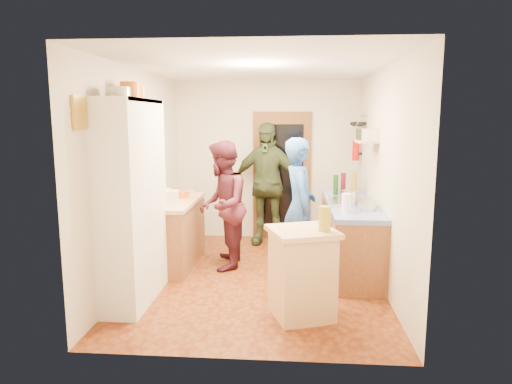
# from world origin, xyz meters

# --- Properties ---
(floor) EXTENTS (3.00, 4.00, 0.02)m
(floor) POSITION_xyz_m (0.00, 0.00, -0.01)
(floor) COLOR brown
(floor) RESTS_ON ground
(ceiling) EXTENTS (3.00, 4.00, 0.02)m
(ceiling) POSITION_xyz_m (0.00, 0.00, 2.61)
(ceiling) COLOR silver
(ceiling) RESTS_ON ground
(wall_back) EXTENTS (3.00, 0.02, 2.60)m
(wall_back) POSITION_xyz_m (0.00, 2.01, 1.30)
(wall_back) COLOR beige
(wall_back) RESTS_ON ground
(wall_front) EXTENTS (3.00, 0.02, 2.60)m
(wall_front) POSITION_xyz_m (0.00, -2.01, 1.30)
(wall_front) COLOR beige
(wall_front) RESTS_ON ground
(wall_left) EXTENTS (0.02, 4.00, 2.60)m
(wall_left) POSITION_xyz_m (-1.51, 0.00, 1.30)
(wall_left) COLOR beige
(wall_left) RESTS_ON ground
(wall_right) EXTENTS (0.02, 4.00, 2.60)m
(wall_right) POSITION_xyz_m (1.51, 0.00, 1.30)
(wall_right) COLOR beige
(wall_right) RESTS_ON ground
(door_frame) EXTENTS (0.95, 0.06, 2.10)m
(door_frame) POSITION_xyz_m (0.25, 1.97, 1.05)
(door_frame) COLOR brown
(door_frame) RESTS_ON ground
(door_glass) EXTENTS (0.70, 0.02, 1.70)m
(door_glass) POSITION_xyz_m (0.25, 1.94, 1.05)
(door_glass) COLOR black
(door_glass) RESTS_ON door_frame
(hutch_body) EXTENTS (0.40, 1.20, 2.20)m
(hutch_body) POSITION_xyz_m (-1.30, -0.80, 1.10)
(hutch_body) COLOR white
(hutch_body) RESTS_ON ground
(hutch_top_shelf) EXTENTS (0.40, 1.14, 0.04)m
(hutch_top_shelf) POSITION_xyz_m (-1.30, -0.80, 2.18)
(hutch_top_shelf) COLOR white
(hutch_top_shelf) RESTS_ON hutch_body
(plate_stack) EXTENTS (0.24, 0.24, 0.10)m
(plate_stack) POSITION_xyz_m (-1.30, -1.08, 2.25)
(plate_stack) COLOR white
(plate_stack) RESTS_ON hutch_top_shelf
(orange_pot_a) EXTENTS (0.22, 0.22, 0.18)m
(orange_pot_a) POSITION_xyz_m (-1.30, -0.71, 2.29)
(orange_pot_a) COLOR orange
(orange_pot_a) RESTS_ON hutch_top_shelf
(orange_pot_b) EXTENTS (0.17, 0.17, 0.15)m
(orange_pot_b) POSITION_xyz_m (-1.30, -0.47, 2.28)
(orange_pot_b) COLOR orange
(orange_pot_b) RESTS_ON hutch_top_shelf
(left_counter_base) EXTENTS (0.60, 1.40, 0.85)m
(left_counter_base) POSITION_xyz_m (-1.20, 0.45, 0.42)
(left_counter_base) COLOR #985F35
(left_counter_base) RESTS_ON ground
(left_counter_top) EXTENTS (0.64, 1.44, 0.05)m
(left_counter_top) POSITION_xyz_m (-1.20, 0.45, 0.88)
(left_counter_top) COLOR #DAB578
(left_counter_top) RESTS_ON left_counter_base
(toaster) EXTENTS (0.29, 0.23, 0.19)m
(toaster) POSITION_xyz_m (-1.15, 0.08, 0.99)
(toaster) COLOR white
(toaster) RESTS_ON left_counter_top
(kettle) EXTENTS (0.19, 0.19, 0.17)m
(kettle) POSITION_xyz_m (-1.25, 0.34, 0.99)
(kettle) COLOR white
(kettle) RESTS_ON left_counter_top
(orange_bowl) EXTENTS (0.26, 0.26, 0.10)m
(orange_bowl) POSITION_xyz_m (-1.12, 0.63, 0.95)
(orange_bowl) COLOR orange
(orange_bowl) RESTS_ON left_counter_top
(chopping_board) EXTENTS (0.35, 0.30, 0.02)m
(chopping_board) POSITION_xyz_m (-1.18, 1.07, 0.91)
(chopping_board) COLOR #DAB578
(chopping_board) RESTS_ON left_counter_top
(right_counter_base) EXTENTS (0.60, 2.20, 0.84)m
(right_counter_base) POSITION_xyz_m (1.20, 0.50, 0.42)
(right_counter_base) COLOR #985F35
(right_counter_base) RESTS_ON ground
(right_counter_top) EXTENTS (0.62, 2.22, 0.06)m
(right_counter_top) POSITION_xyz_m (1.20, 0.50, 0.87)
(right_counter_top) COLOR #031BA5
(right_counter_top) RESTS_ON right_counter_base
(hob) EXTENTS (0.55, 0.58, 0.04)m
(hob) POSITION_xyz_m (1.20, 0.38, 0.92)
(hob) COLOR silver
(hob) RESTS_ON right_counter_top
(pot_on_hob) EXTENTS (0.19, 0.19, 0.12)m
(pot_on_hob) POSITION_xyz_m (1.15, 0.41, 1.00)
(pot_on_hob) COLOR silver
(pot_on_hob) RESTS_ON hob
(bottle_a) EXTENTS (0.08, 0.08, 0.29)m
(bottle_a) POSITION_xyz_m (1.05, 1.06, 1.04)
(bottle_a) COLOR #143F14
(bottle_a) RESTS_ON right_counter_top
(bottle_b) EXTENTS (0.09, 0.09, 0.30)m
(bottle_b) POSITION_xyz_m (1.18, 1.27, 1.05)
(bottle_b) COLOR #591419
(bottle_b) RESTS_ON right_counter_top
(bottle_c) EXTENTS (0.09, 0.09, 0.34)m
(bottle_c) POSITION_xyz_m (1.31, 1.06, 1.07)
(bottle_c) COLOR olive
(bottle_c) RESTS_ON right_counter_top
(paper_towel) EXTENTS (0.13, 0.13, 0.23)m
(paper_towel) POSITION_xyz_m (1.05, -0.22, 1.01)
(paper_towel) COLOR white
(paper_towel) RESTS_ON right_counter_top
(mixing_bowl) EXTENTS (0.27, 0.27, 0.10)m
(mixing_bowl) POSITION_xyz_m (1.30, -0.04, 0.95)
(mixing_bowl) COLOR silver
(mixing_bowl) RESTS_ON right_counter_top
(island_base) EXTENTS (0.70, 0.70, 0.86)m
(island_base) POSITION_xyz_m (0.52, -1.10, 0.43)
(island_base) COLOR #DAB578
(island_base) RESTS_ON ground
(island_top) EXTENTS (0.79, 0.79, 0.05)m
(island_top) POSITION_xyz_m (0.52, -1.10, 0.89)
(island_top) COLOR #DAB578
(island_top) RESTS_ON island_base
(cutting_board) EXTENTS (0.42, 0.38, 0.02)m
(cutting_board) POSITION_xyz_m (0.46, -1.07, 0.90)
(cutting_board) COLOR white
(cutting_board) RESTS_ON island_top
(oil_jar) EXTENTS (0.16, 0.16, 0.25)m
(oil_jar) POSITION_xyz_m (0.73, -1.16, 1.03)
(oil_jar) COLOR #AD9E2D
(oil_jar) RESTS_ON island_top
(pan_rail) EXTENTS (0.02, 0.65, 0.02)m
(pan_rail) POSITION_xyz_m (1.46, 1.52, 2.05)
(pan_rail) COLOR silver
(pan_rail) RESTS_ON wall_right
(pan_hang_a) EXTENTS (0.18, 0.18, 0.05)m
(pan_hang_a) POSITION_xyz_m (1.40, 1.35, 1.92)
(pan_hang_a) COLOR black
(pan_hang_a) RESTS_ON pan_rail
(pan_hang_b) EXTENTS (0.16, 0.16, 0.05)m
(pan_hang_b) POSITION_xyz_m (1.40, 1.55, 1.90)
(pan_hang_b) COLOR black
(pan_hang_b) RESTS_ON pan_rail
(pan_hang_c) EXTENTS (0.17, 0.17, 0.05)m
(pan_hang_c) POSITION_xyz_m (1.40, 1.75, 1.91)
(pan_hang_c) COLOR black
(pan_hang_c) RESTS_ON pan_rail
(wall_shelf) EXTENTS (0.26, 0.42, 0.03)m
(wall_shelf) POSITION_xyz_m (1.37, 0.45, 1.70)
(wall_shelf) COLOR #DAB578
(wall_shelf) RESTS_ON wall_right
(radio) EXTENTS (0.25, 0.32, 0.15)m
(radio) POSITION_xyz_m (1.37, 0.45, 1.79)
(radio) COLOR silver
(radio) RESTS_ON wall_shelf
(ext_bracket) EXTENTS (0.06, 0.10, 0.04)m
(ext_bracket) POSITION_xyz_m (1.47, 1.70, 1.45)
(ext_bracket) COLOR black
(ext_bracket) RESTS_ON wall_right
(fire_extinguisher) EXTENTS (0.11, 0.11, 0.32)m
(fire_extinguisher) POSITION_xyz_m (1.41, 1.70, 1.50)
(fire_extinguisher) COLOR red
(fire_extinguisher) RESTS_ON wall_right
(picture_frame) EXTENTS (0.03, 0.25, 0.30)m
(picture_frame) POSITION_xyz_m (-1.48, -1.55, 2.05)
(picture_frame) COLOR gold
(picture_frame) RESTS_ON wall_left
(person_hob) EXTENTS (0.52, 0.70, 1.76)m
(person_hob) POSITION_xyz_m (0.55, 0.17, 0.88)
(person_hob) COLOR #2B54A1
(person_hob) RESTS_ON ground
(person_left) EXTENTS (0.68, 0.86, 1.71)m
(person_left) POSITION_xyz_m (-0.47, 0.40, 0.86)
(person_left) COLOR #4B1A26
(person_left) RESTS_ON ground
(person_back) EXTENTS (1.21, 0.72, 1.94)m
(person_back) POSITION_xyz_m (0.02, 1.59, 0.97)
(person_back) COLOR #343F23
(person_back) RESTS_ON ground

